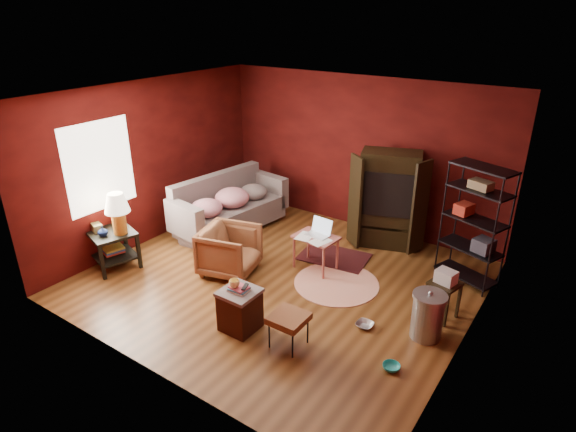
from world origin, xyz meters
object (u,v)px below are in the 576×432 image
Objects in this scene: armchair at (230,248)px; hamper at (240,309)px; laptop_desk at (316,240)px; sofa at (229,209)px; wire_shelving at (476,221)px; tv_armoire at (388,198)px; side_table at (115,224)px.

armchair reaches higher than hamper.
armchair is 1.37m from laptop_desk.
sofa is 1.10× the size of wire_shelving.
wire_shelving is (2.11, 0.98, 0.50)m from laptop_desk.
wire_shelving is (3.16, 1.84, 0.60)m from armchair.
wire_shelving is at bearing 30.00° from laptop_desk.
tv_armoire is (1.62, 2.27, 0.46)m from armchair.
tv_armoire is (0.55, 3.31, 0.58)m from hamper.
side_table is 1.55× the size of laptop_desk.
sofa is at bearing 133.51° from hamper.
side_table is at bearing -130.15° from wire_shelving.
armchair is 1.01× the size of laptop_desk.
sofa is 3.11× the size of hamper.
hamper is at bearing -142.64° from sofa.
armchair is 0.45× the size of wire_shelving.
side_table is 3.16m from laptop_desk.
wire_shelving is at bearing -87.83° from sofa.
laptop_desk is at bearing -135.19° from wire_shelving.
armchair is at bearing 135.77° from hamper.
sofa is at bearing 26.86° from armchair.
armchair is 0.49× the size of tv_armoire.
hamper is (1.06, -1.04, -0.12)m from armchair.
side_table is 4.48m from tv_armoire.
armchair is at bearing -144.24° from tv_armoire.
side_table is 0.76× the size of tv_armoire.
laptop_desk is (2.13, -0.36, 0.11)m from sofa.
sofa is 2.19m from side_table.
sofa is at bearing 76.95° from side_table.
side_table reaches higher than sofa.
side_table is 2.68m from hamper.
laptop_desk is at bearing -105.66° from sofa.
side_table is 1.95× the size of hamper.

